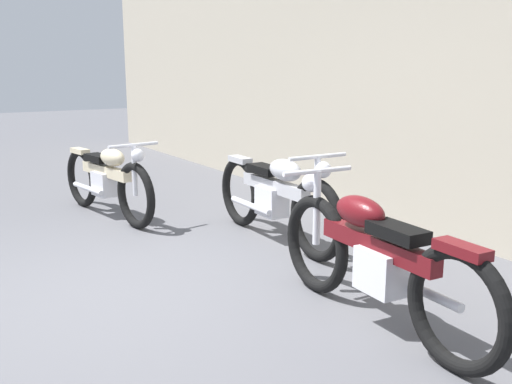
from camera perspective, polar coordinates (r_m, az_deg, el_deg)
name	(u,v)px	position (r m, az deg, el deg)	size (l,w,h in m)	color
ground_plane	(116,295)	(4.75, -13.60, -9.83)	(40.00, 40.00, 0.00)	#56565B
building_wall	(438,62)	(6.42, 17.44, 12.09)	(18.00, 0.30, 3.60)	#B2A893
motorcycle_maroon	(375,258)	(4.06, 11.57, -6.39)	(2.21, 0.62, 0.99)	black
motorcycle_cream	(107,179)	(7.05, -14.43, 1.22)	(2.10, 0.64, 0.95)	black
motorcycle_silver	(275,196)	(5.85, 1.91, -0.39)	(2.20, 0.61, 0.99)	black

